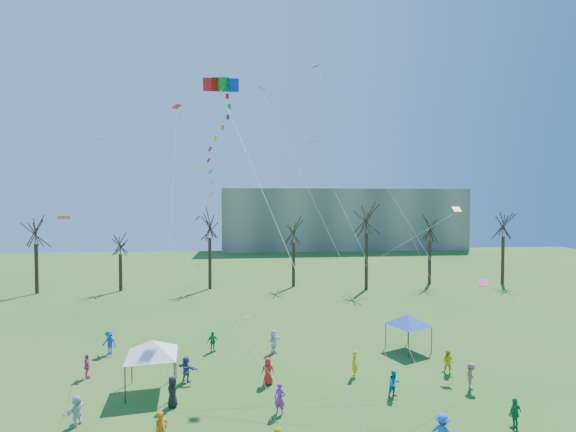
{
  "coord_description": "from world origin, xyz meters",
  "views": [
    {
      "loc": [
        -2.11,
        -17.7,
        11.8
      ],
      "look_at": [
        0.19,
        5.0,
        11.0
      ],
      "focal_mm": 25.0,
      "sensor_mm": 36.0,
      "label": 1
    }
  ],
  "objects": [
    {
      "name": "canopy_tent_blue",
      "position": [
        10.63,
        12.73,
        2.42
      ],
      "size": [
        3.5,
        3.5,
        2.86
      ],
      "color": "#3F3F44",
      "rests_on": "ground"
    },
    {
      "name": "small_kites_aloft",
      "position": [
        0.03,
        10.46,
        13.07
      ],
      "size": [
        30.76,
        19.82,
        34.49
      ],
      "color": "red",
      "rests_on": "ground"
    },
    {
      "name": "bare_tree_row",
      "position": [
        6.08,
        36.37,
        7.53
      ],
      "size": [
        69.43,
        9.01,
        11.92
      ],
      "color": "black",
      "rests_on": "ground"
    },
    {
      "name": "festival_crowd",
      "position": [
        -1.37,
        6.72,
        0.86
      ],
      "size": [
        25.89,
        15.43,
        1.85
      ],
      "color": "red",
      "rests_on": "ground"
    },
    {
      "name": "big_box_kite",
      "position": [
        -3.84,
        7.71,
        14.54
      ],
      "size": [
        4.42,
        7.48,
        22.0
      ],
      "color": "red",
      "rests_on": "ground"
    },
    {
      "name": "distant_building",
      "position": [
        22.0,
        82.0,
        7.5
      ],
      "size": [
        60.0,
        14.0,
        15.0
      ],
      "primitive_type": "cube",
      "color": "gray",
      "rests_on": "ground"
    },
    {
      "name": "canopy_tent_white",
      "position": [
        -8.07,
        7.7,
        2.7
      ],
      "size": [
        4.22,
        4.22,
        3.19
      ],
      "color": "#3F3F44",
      "rests_on": "ground"
    }
  ]
}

